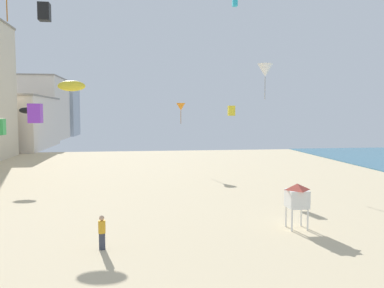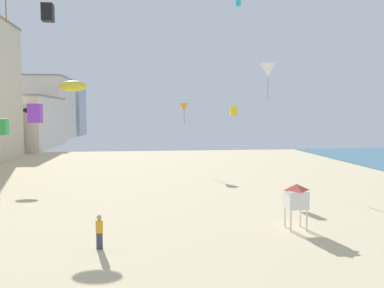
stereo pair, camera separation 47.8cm
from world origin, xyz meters
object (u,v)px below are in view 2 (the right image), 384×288
kite_white_delta (268,70)px  kite_black_parafoil (31,110)px  kite_cyan_box (238,2)px  kite_purple_box (35,113)px  kite_orange_delta_2 (184,107)px  lifeguard_stand (296,197)px  kite_green_box (2,127)px  kite_black_box (48,13)px  kite_flyer (99,230)px  kite_yellow_parafoil (73,86)px  kite_yellow_box (233,111)px

kite_white_delta → kite_black_parafoil: bearing=172.8°
kite_cyan_box → kite_purple_box: kite_cyan_box is taller
kite_black_parafoil → kite_purple_box: (5.27, -18.58, -0.26)m
kite_orange_delta_2 → kite_purple_box: bearing=-114.0°
kite_black_parafoil → lifeguard_stand: bearing=-46.6°
kite_green_box → kite_black_box: size_ratio=0.78×
kite_black_box → kite_orange_delta_2: bearing=27.3°
kite_flyer → kite_purple_box: (-3.90, 4.27, 5.52)m
kite_black_parafoil → kite_yellow_parafoil: size_ratio=0.84×
kite_flyer → kite_cyan_box: size_ratio=2.01×
lifeguard_stand → kite_yellow_parafoil: 17.67m
kite_cyan_box → kite_white_delta: (2.07, -4.45, -7.68)m
kite_orange_delta_2 → kite_white_delta: bearing=-47.7°
kite_cyan_box → kite_flyer: bearing=-116.7°
kite_flyer → kite_black_parafoil: kite_black_parafoil is taller
kite_yellow_box → kite_purple_box: bearing=-139.4°
kite_cyan_box → kite_white_delta: 9.12m
kite_cyan_box → kite_yellow_parafoil: bearing=-139.6°
kite_yellow_parafoil → kite_black_box: bearing=111.7°
kite_green_box → kite_black_box: kite_black_box is taller
kite_black_parafoil → kite_yellow_parafoil: (6.13, -11.51, 1.72)m
kite_black_box → kite_purple_box: (3.03, -16.86, -9.51)m
kite_green_box → kite_cyan_box: kite_cyan_box is taller
kite_green_box → kite_black_parafoil: kite_black_parafoil is taller
kite_purple_box → kite_black_box: bearing=100.2°
kite_flyer → kite_white_delta: bearing=159.3°
kite_green_box → kite_purple_box: 11.87m
kite_yellow_box → kite_yellow_parafoil: kite_yellow_parafoil is taller
lifeguard_stand → kite_white_delta: bearing=90.2°
kite_black_box → kite_orange_delta_2: (13.68, 7.04, -8.79)m
kite_yellow_box → kite_yellow_parafoil: (-13.08, -4.87, 1.77)m
kite_black_parafoil → kite_yellow_box: 20.32m
kite_black_parafoil → kite_orange_delta_2: 16.79m
kite_black_parafoil → kite_yellow_box: (19.21, -6.64, -0.05)m
lifeguard_stand → kite_black_parafoil: size_ratio=1.54×
kite_cyan_box → kite_yellow_box: kite_cyan_box is taller
kite_cyan_box → kite_purple_box: size_ratio=0.76×
kite_flyer → kite_yellow_box: kite_yellow_box is taller
kite_green_box → kite_yellow_parafoil: (6.24, -3.45, 3.08)m
kite_yellow_box → kite_orange_delta_2: 12.41m
kite_white_delta → kite_orange_delta_2: size_ratio=1.45×
kite_white_delta → kite_purple_box: kite_white_delta is taller
kite_black_box → kite_yellow_parafoil: bearing=-68.3°
kite_yellow_parafoil → kite_white_delta: (17.34, 8.53, 2.25)m
lifeguard_stand → kite_flyer: bearing=-156.6°
kite_purple_box → kite_white_delta: bearing=40.6°
kite_yellow_parafoil → kite_black_box: 12.95m
lifeguard_stand → kite_yellow_box: 14.95m
kite_green_box → kite_white_delta: kite_white_delta is taller
kite_green_box → kite_cyan_box: 26.89m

